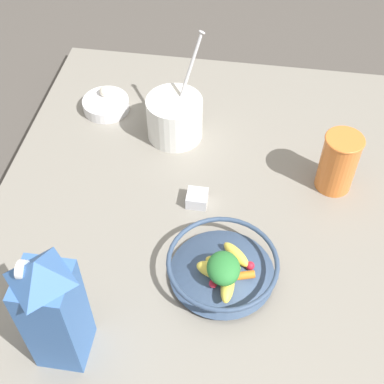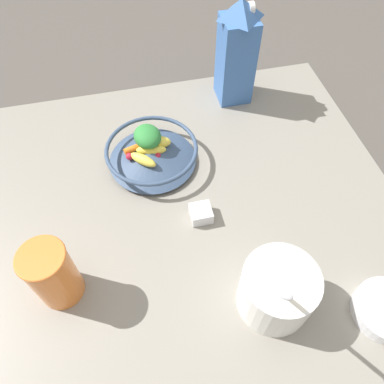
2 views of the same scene
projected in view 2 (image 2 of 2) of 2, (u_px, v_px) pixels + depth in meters
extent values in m
plane|color=#4C4742|center=(183.00, 245.00, 0.84)|extent=(6.00, 6.00, 0.00)
cube|color=gray|center=(182.00, 241.00, 0.83)|extent=(1.03, 1.03, 0.04)
cylinder|color=#384C6B|center=(153.00, 161.00, 0.93)|extent=(0.12, 0.12, 0.01)
cone|color=#384C6B|center=(152.00, 154.00, 0.91)|extent=(0.21, 0.21, 0.04)
torus|color=#384C6B|center=(151.00, 149.00, 0.89)|extent=(0.22, 0.22, 0.01)
ellipsoid|color=#EFD64C|center=(143.00, 160.00, 0.88)|extent=(0.07, 0.07, 0.02)
ellipsoid|color=#EFD64C|center=(151.00, 150.00, 0.90)|extent=(0.04, 0.08, 0.03)
ellipsoid|color=#EFD64C|center=(142.00, 137.00, 0.92)|extent=(0.08, 0.03, 0.03)
ellipsoid|color=#EFD64C|center=(157.00, 142.00, 0.91)|extent=(0.05, 0.07, 0.03)
cylinder|color=orange|center=(132.00, 149.00, 0.90)|extent=(0.03, 0.04, 0.02)
cylinder|color=orange|center=(153.00, 150.00, 0.90)|extent=(0.02, 0.04, 0.01)
sphere|color=red|center=(158.00, 156.00, 0.89)|extent=(0.01, 0.01, 0.01)
sphere|color=red|center=(130.00, 157.00, 0.89)|extent=(0.02, 0.02, 0.02)
sphere|color=red|center=(154.00, 137.00, 0.93)|extent=(0.02, 0.02, 0.02)
ellipsoid|color=#2D7F38|center=(147.00, 136.00, 0.89)|extent=(0.09, 0.08, 0.04)
cube|color=#3D6BB2|center=(236.00, 61.00, 0.98)|extent=(0.09, 0.09, 0.23)
pyramid|color=#3D6BB2|center=(241.00, 8.00, 0.87)|extent=(0.09, 0.09, 0.05)
cylinder|color=white|center=(251.00, 8.00, 0.87)|extent=(0.03, 0.01, 0.03)
cylinder|color=white|center=(277.00, 290.00, 0.68)|extent=(0.14, 0.14, 0.11)
cylinder|color=white|center=(282.00, 281.00, 0.64)|extent=(0.13, 0.13, 0.02)
cylinder|color=silver|center=(281.00, 292.00, 0.57)|extent=(0.08, 0.07, 0.20)
ellipsoid|color=silver|center=(286.00, 295.00, 0.47)|extent=(0.02, 0.02, 0.01)
cylinder|color=orange|center=(53.00, 275.00, 0.68)|extent=(0.08, 0.08, 0.15)
torus|color=orange|center=(40.00, 258.00, 0.62)|extent=(0.09, 0.09, 0.01)
cube|color=silver|center=(201.00, 213.00, 0.83)|extent=(0.05, 0.05, 0.03)
cube|color=brown|center=(201.00, 214.00, 0.83)|extent=(0.04, 0.04, 0.02)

